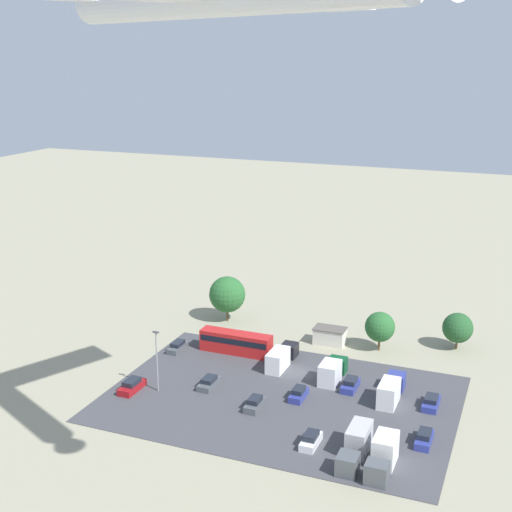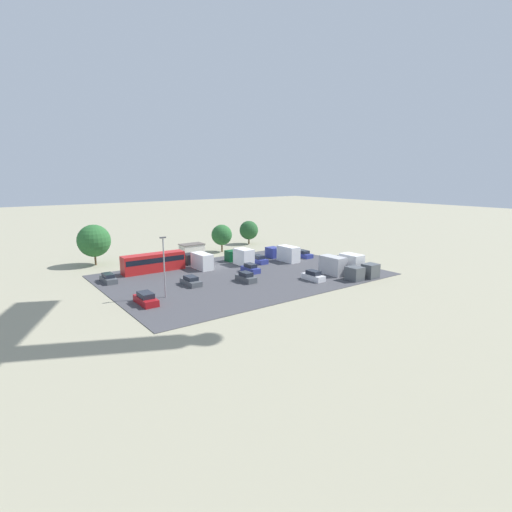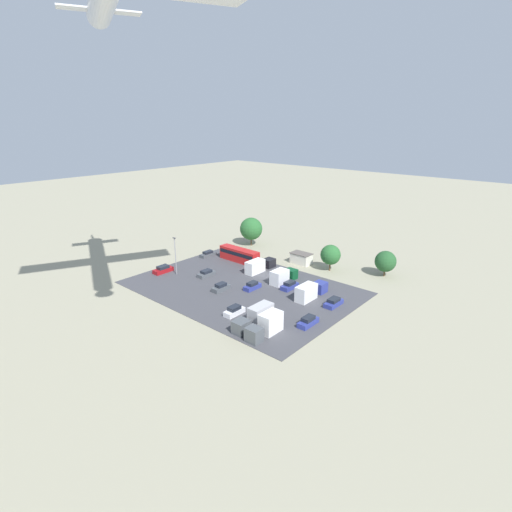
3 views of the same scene
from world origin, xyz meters
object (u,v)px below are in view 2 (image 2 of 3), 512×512
Objects in this scene: shed_building at (192,250)px; parked_car_2 at (246,278)px; parked_car_5 at (146,299)px; parked_car_8 at (108,278)px; parked_car_0 at (191,281)px; parked_truck_2 at (198,260)px; parked_truck_3 at (284,253)px; parked_truck_0 at (357,266)px; parked_car_1 at (339,261)px; parked_car_4 at (313,276)px; parked_car_3 at (258,260)px; parked_truck_1 at (339,268)px; parked_truck_4 at (240,256)px; parked_car_6 at (250,269)px; bus at (154,262)px; parked_car_7 at (303,254)px.

shed_building is 25.31m from parked_car_2.
parked_car_5 reaches higher than parked_car_8.
parked_truck_2 is at bearing 56.07° from parked_car_0.
parked_car_2 is 18.74m from parked_truck_3.
parked_car_2 is at bearing 4.88° from parked_car_5.
parked_truck_0 is (-15.86, 32.88, 0.31)m from shed_building.
parked_car_2 is 0.45× the size of parked_truck_2.
parked_car_8 is at bearing 28.47° from shed_building.
parked_car_1 is 13.80m from parked_car_4.
parked_truck_2 is at bearing -17.29° from parked_car_3.
parked_truck_1 is at bearing 111.41° from shed_building.
parked_car_8 is 0.63× the size of parked_truck_4.
parked_truck_1 is 0.99× the size of parked_truck_3.
parked_car_6 is at bearing -110.28° from parked_truck_4.
parked_car_0 is 1.04× the size of parked_car_4.
parked_car_5 reaches higher than parked_car_6.
parked_truck_1 is at bearing -8.53° from parked_car_5.
parked_car_5 is at bearing 16.10° from parked_car_6.
parked_truck_3 reaches higher than shed_building.
bus is 29.34m from parked_car_4.
parked_car_1 is at bearing -31.29° from parked_truck_2.
parked_car_3 is 3.74m from parked_truck_4.
parked_car_4 is 0.58× the size of parked_truck_4.
parked_car_2 is 0.90× the size of parked_car_7.
parked_car_7 is at bearing -99.52° from parked_truck_0.
parked_car_0 is at bearing -22.46° from parked_truck_0.
parked_truck_3 is (-13.25, 15.81, 0.15)m from shed_building.
parked_truck_3 is at bearing 75.68° from bus.
parked_car_6 is (-14.15, 10.98, -1.16)m from bus.
parked_car_0 is 19.99m from parked_car_3.
parked_truck_1 is (-23.85, 10.08, 0.89)m from parked_car_0.
parked_car_7 is 23.58m from parked_truck_2.
parked_truck_2 is at bearing 167.50° from parked_truck_4.
parked_truck_4 is at bearing 28.88° from parked_car_0.
parked_truck_3 is at bearing -17.06° from parked_truck_4.
parked_truck_3 is 9.53m from parked_truck_4.
parked_car_2 is 20.40m from parked_truck_0.
parked_car_4 reaches higher than parked_car_5.
bus reaches higher than shed_building.
parked_car_7 is 0.62× the size of parked_truck_4.
parked_car_2 is 0.88× the size of parked_car_8.
parked_car_3 is 0.48× the size of parked_truck_2.
parked_car_0 is 0.50× the size of parked_truck_1.
parked_car_5 is 0.55× the size of parked_truck_3.
parked_truck_3 is (6.14, -9.76, 0.77)m from parked_car_1.
parked_car_2 is 0.46× the size of parked_truck_1.
parked_car_0 is at bearing 19.97° from parked_car_3.
parked_car_2 is 0.55× the size of parked_truck_0.
parked_truck_0 is at bearing -59.47° from parked_truck_4.
parked_car_4 is 16.67m from parked_truck_3.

